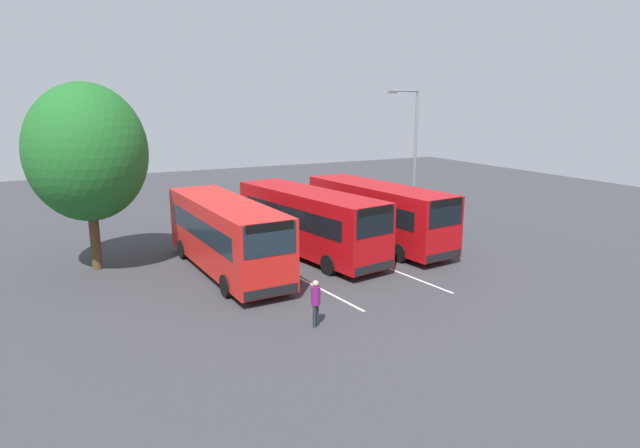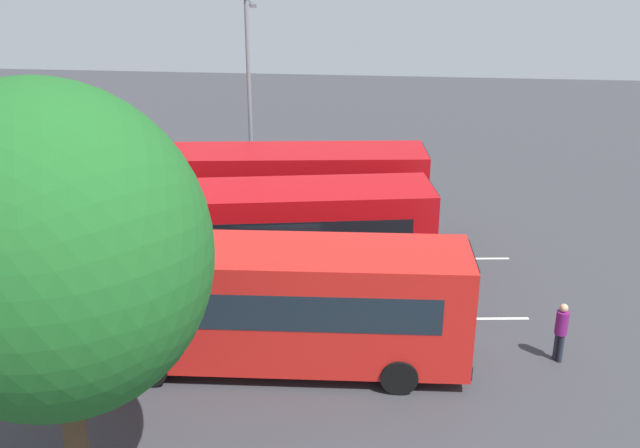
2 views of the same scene
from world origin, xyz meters
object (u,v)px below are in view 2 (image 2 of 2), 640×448
(bus_center_right, at_px, (292,190))
(pedestrian, at_px, (561,328))
(bus_center_left, at_px, (278,233))
(bus_far_left, at_px, (278,303))
(street_lamp, at_px, (250,87))
(depot_tree, at_px, (48,253))

(bus_center_right, bearing_deg, pedestrian, -50.77)
(pedestrian, bearing_deg, bus_center_left, -57.67)
(pedestrian, bearing_deg, bus_center_right, -76.91)
(bus_center_right, bearing_deg, bus_far_left, -91.46)
(bus_center_left, xyz_separation_m, street_lamp, (-2.22, 7.66, 2.89))
(bus_center_left, relative_size, depot_tree, 1.18)
(bus_center_left, relative_size, street_lamp, 1.21)
(bus_center_left, distance_m, bus_center_right, 4.02)
(depot_tree, bearing_deg, bus_center_right, 80.36)
(bus_center_left, xyz_separation_m, depot_tree, (-2.41, -9.52, 3.50))
(pedestrian, distance_m, street_lamp, 15.49)
(bus_far_left, relative_size, bus_center_right, 0.99)
(depot_tree, bearing_deg, street_lamp, 89.37)
(pedestrian, bearing_deg, street_lamp, -81.32)
(pedestrian, height_order, street_lamp, street_lamp)
(bus_center_right, distance_m, street_lamp, 5.10)
(bus_far_left, height_order, bus_center_left, same)
(bus_far_left, relative_size, bus_center_left, 0.98)
(bus_far_left, bearing_deg, depot_tree, -124.09)
(bus_far_left, height_order, pedestrian, bus_far_left)
(bus_far_left, relative_size, pedestrian, 5.85)
(bus_center_right, relative_size, depot_tree, 1.17)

